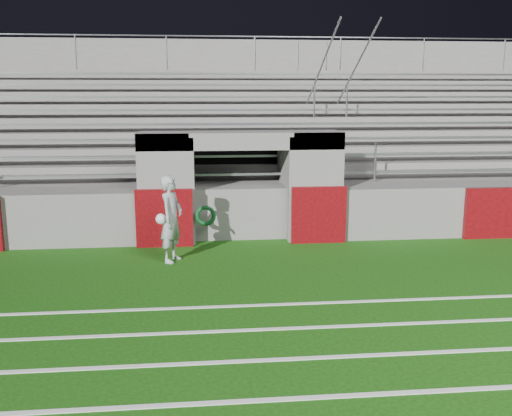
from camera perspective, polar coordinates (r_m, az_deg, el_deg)
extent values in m
plane|color=#14460B|center=(10.61, -0.10, -7.78)|extent=(90.00, 90.00, 0.00)
cube|color=white|center=(6.98, 3.33, -18.52)|extent=(28.00, 0.09, 0.01)
cube|color=white|center=(7.85, 2.14, -14.91)|extent=(28.00, 0.09, 0.01)
cube|color=white|center=(8.75, 1.23, -12.03)|extent=(28.00, 0.09, 0.01)
cube|color=white|center=(9.67, 0.50, -9.69)|extent=(28.00, 0.09, 0.01)
cube|color=slate|center=(13.67, -9.10, 2.06)|extent=(1.20, 1.00, 2.60)
cube|color=slate|center=(13.93, 5.86, 2.31)|extent=(1.20, 1.00, 2.60)
cube|color=black|center=(15.37, -2.02, 3.03)|extent=(2.60, 0.20, 2.50)
cube|color=slate|center=(14.25, -6.35, 2.30)|extent=(0.10, 2.20, 2.50)
cube|color=slate|center=(14.41, 2.84, 2.46)|extent=(0.10, 2.20, 2.50)
cube|color=slate|center=(13.55, -1.58, 6.80)|extent=(4.80, 1.00, 0.40)
cube|color=slate|center=(17.50, -2.48, 3.72)|extent=(26.00, 8.00, 0.20)
cube|color=slate|center=(17.60, -2.47, 1.71)|extent=(26.00, 8.00, 1.05)
cube|color=#50060A|center=(13.24, -9.15, -1.00)|extent=(1.30, 0.15, 1.35)
cube|color=#50060A|center=(13.51, 6.28, -0.68)|extent=(1.30, 0.15, 1.35)
cube|color=#50060A|center=(15.20, 23.88, -0.43)|extent=(2.20, 0.15, 1.25)
cube|color=gray|center=(14.57, -1.82, 3.44)|extent=(23.00, 0.28, 0.06)
cube|color=slate|center=(15.41, -2.04, 3.77)|extent=(24.00, 0.75, 0.38)
cube|color=gray|center=(15.26, -2.03, 5.24)|extent=(23.00, 0.28, 0.06)
cube|color=slate|center=(16.13, -2.22, 4.79)|extent=(24.00, 0.75, 0.76)
cube|color=gray|center=(15.97, -2.22, 6.89)|extent=(23.00, 0.28, 0.06)
cube|color=slate|center=(16.86, -2.39, 5.72)|extent=(24.00, 0.75, 1.14)
cube|color=gray|center=(16.70, -2.39, 8.39)|extent=(23.00, 0.28, 0.06)
cube|color=slate|center=(17.58, -2.54, 6.58)|extent=(24.00, 0.75, 1.52)
cube|color=gray|center=(17.43, -2.55, 9.76)|extent=(23.00, 0.28, 0.06)
cube|color=slate|center=(18.32, -2.68, 7.36)|extent=(24.00, 0.75, 1.90)
cube|color=gray|center=(18.17, -2.70, 11.02)|extent=(23.00, 0.28, 0.06)
cube|color=slate|center=(19.05, -2.81, 8.09)|extent=(24.00, 0.75, 2.28)
cube|color=gray|center=(18.92, -2.84, 12.19)|extent=(23.00, 0.28, 0.06)
cube|color=slate|center=(19.79, -2.93, 8.76)|extent=(24.00, 0.75, 2.66)
cube|color=gray|center=(19.68, -2.97, 13.26)|extent=(23.00, 0.28, 0.06)
cube|color=slate|center=(20.46, -3.03, 9.03)|extent=(26.00, 0.60, 5.29)
cylinder|color=#A5A8AD|center=(14.65, 8.08, 4.48)|extent=(0.05, 0.05, 1.00)
cylinder|color=#A5A8AD|center=(17.47, 5.85, 10.64)|extent=(0.05, 0.05, 1.00)
cylinder|color=#A5A8AD|center=(20.46, 4.20, 15.03)|extent=(0.05, 0.05, 1.00)
cylinder|color=#A5A8AD|center=(17.47, 5.88, 12.28)|extent=(0.05, 6.02, 3.08)
cylinder|color=#A5A8AD|center=(14.92, 11.82, 4.48)|extent=(0.05, 0.05, 1.00)
cylinder|color=#A5A8AD|center=(17.70, 9.08, 10.56)|extent=(0.05, 0.05, 1.00)
cylinder|color=#A5A8AD|center=(20.66, 7.03, 14.94)|extent=(0.05, 0.05, 1.00)
cylinder|color=#A5A8AD|center=(17.70, 9.13, 12.18)|extent=(0.05, 6.02, 3.08)
cylinder|color=#A5A8AD|center=(20.56, -17.60, 14.66)|extent=(0.05, 0.05, 1.10)
cylinder|color=#A5A8AD|center=(20.19, -8.94, 15.11)|extent=(0.05, 0.05, 1.10)
cylinder|color=#A5A8AD|center=(20.26, -0.13, 15.23)|extent=(0.05, 0.05, 1.10)
cylinder|color=#A5A8AD|center=(20.77, 8.43, 15.02)|extent=(0.05, 0.05, 1.10)
cylinder|color=#A5A8AD|center=(21.69, 16.39, 14.54)|extent=(0.05, 0.05, 1.10)
cylinder|color=#A5A8AD|center=(22.97, 23.56, 13.86)|extent=(0.05, 0.05, 1.10)
cylinder|color=#A5A8AD|center=(20.23, -3.07, 16.79)|extent=(24.00, 0.05, 0.05)
imported|color=#A1A7AB|center=(12.02, -8.45, -1.07)|extent=(0.65, 0.78, 1.83)
sphere|color=white|center=(11.92, -9.48, -1.09)|extent=(0.22, 0.22, 0.22)
torus|color=#0D450F|center=(13.22, -5.07, -0.80)|extent=(0.48, 0.09, 0.48)
torus|color=#0E461E|center=(13.16, -5.07, -0.76)|extent=(0.47, 0.09, 0.47)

